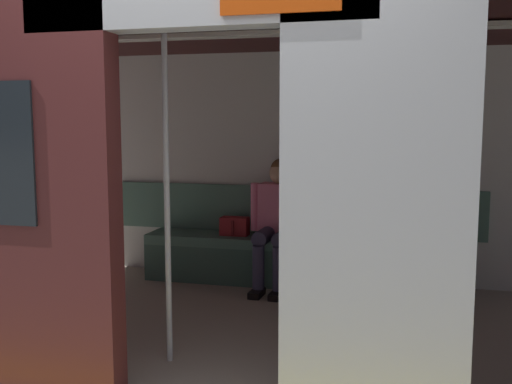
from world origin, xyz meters
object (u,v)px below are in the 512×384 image
Objects in this scene: bench_seat at (286,249)px; grab_pole_door at (167,194)px; train_car at (250,120)px; person_seated at (278,215)px; book at (325,237)px; handbag at (235,226)px.

grab_pole_door reaches higher than bench_seat.
person_seated is at bearing -89.18° from train_car.
train_car is 3.01× the size of grab_pole_door.
bench_seat is at bearing -92.61° from train_car.
train_car is 5.48× the size of person_seated.
bench_seat is 2.28× the size of person_seated.
grab_pole_door is at bearing 52.91° from book.
train_car is at bearing 87.39° from bench_seat.
person_seated is (0.07, 0.05, 0.33)m from bench_seat.
grab_pole_door is (0.33, 0.73, -0.45)m from train_car.
book is (-0.84, -0.04, -0.07)m from handbag.
book reaches higher than bench_seat.
grab_pole_door reaches higher than handbag.
person_seated is at bearing 38.50° from bench_seat.
train_car reaches higher than person_seated.
train_car is at bearing -114.47° from grab_pole_door.
book is 2.15m from grab_pole_door.
train_car reaches higher than handbag.
person_seated reaches higher than handbag.
handbag is at bearing -4.10° from bench_seat.
person_seated reaches higher than book.
bench_seat is (-0.05, -1.12, -1.17)m from train_car.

